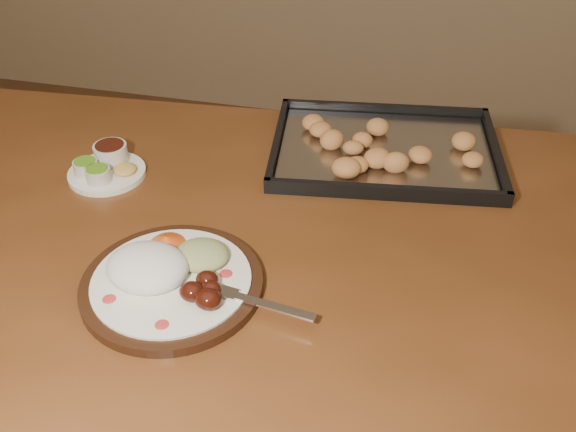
# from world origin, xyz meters

# --- Properties ---
(dining_table) EXTENTS (1.56, 1.01, 0.75)m
(dining_table) POSITION_xyz_m (0.17, 0.16, 0.65)
(dining_table) COLOR brown
(dining_table) RESTS_ON ground
(dinner_plate) EXTENTS (0.37, 0.28, 0.06)m
(dinner_plate) POSITION_xyz_m (0.10, 0.01, 0.77)
(dinner_plate) COLOR black
(dinner_plate) RESTS_ON dining_table
(condiment_saucer) EXTENTS (0.15, 0.15, 0.05)m
(condiment_saucer) POSITION_xyz_m (-0.14, 0.28, 0.77)
(condiment_saucer) COLOR white
(condiment_saucer) RESTS_ON dining_table
(baking_tray) EXTENTS (0.49, 0.39, 0.05)m
(baking_tray) POSITION_xyz_m (0.37, 0.48, 0.77)
(baking_tray) COLOR black
(baking_tray) RESTS_ON dining_table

